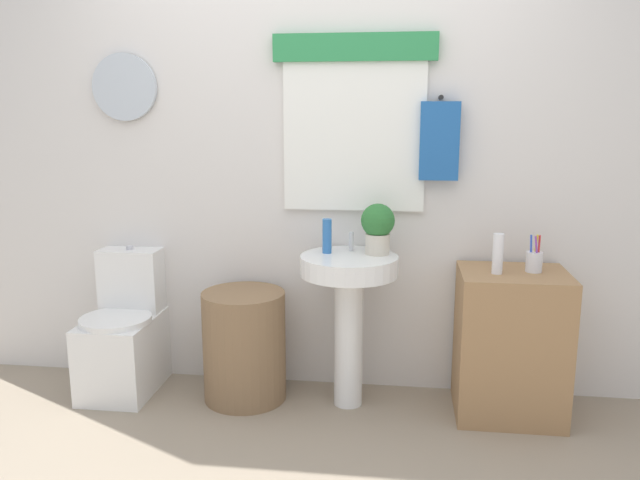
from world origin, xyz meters
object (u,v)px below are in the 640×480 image
toilet (125,337)px  soap_bottle (327,236)px  laundry_hamper (244,346)px  pedestal_sink (349,295)px  lotion_bottle (498,254)px  potted_plant (378,226)px  wooden_cabinet (510,344)px  toothbrush_cup (534,261)px

toilet → soap_bottle: soap_bottle is taller
laundry_hamper → pedestal_sink: bearing=0.0°
laundry_hamper → lotion_bottle: size_ratio=2.99×
laundry_hamper → lotion_bottle: (1.29, -0.04, 0.55)m
soap_bottle → potted_plant: bearing=2.2°
laundry_hamper → wooden_cabinet: size_ratio=0.79×
pedestal_sink → toothbrush_cup: toothbrush_cup is taller
laundry_hamper → potted_plant: 0.96m
laundry_hamper → pedestal_sink: pedestal_sink is taller
toilet → potted_plant: (1.39, 0.03, 0.65)m
toilet → laundry_hamper: (0.69, -0.03, -0.00)m
toilet → pedestal_sink: pedestal_sink is taller
soap_bottle → lotion_bottle: soap_bottle is taller
toilet → laundry_hamper: 0.69m
wooden_cabinet → soap_bottle: bearing=177.0°
toothbrush_cup → soap_bottle: bearing=178.3°
laundry_hamper → wooden_cabinet: 1.38m
wooden_cabinet → potted_plant: potted_plant is taller
pedestal_sink → soap_bottle: 0.32m
toilet → pedestal_sink: (1.25, -0.03, 0.30)m
laundry_hamper → toothbrush_cup: (1.48, 0.02, 0.51)m
laundry_hamper → toilet: bearing=177.2°
pedestal_sink → wooden_cabinet: (0.82, 0.00, -0.23)m
pedestal_sink → lotion_bottle: bearing=-3.1°
laundry_hamper → lotion_bottle: bearing=-1.8°
soap_bottle → toothbrush_cup: soap_bottle is taller
wooden_cabinet → toothbrush_cup: bearing=12.1°
pedestal_sink → toilet: bearing=178.5°
toothbrush_cup → potted_plant: bearing=177.0°
toilet → lotion_bottle: size_ratio=3.97×
potted_plant → lotion_bottle: (0.59, -0.10, -0.10)m
wooden_cabinet → lotion_bottle: (-0.09, -0.04, 0.48)m
laundry_hamper → lotion_bottle: 1.40m
potted_plant → pedestal_sink: bearing=-156.8°
laundry_hamper → potted_plant: (0.70, 0.06, 0.66)m
wooden_cabinet → potted_plant: (-0.68, 0.06, 0.58)m
soap_bottle → lotion_bottle: (0.85, -0.09, -0.05)m
pedestal_sink → lotion_bottle: (0.73, -0.04, 0.25)m
lotion_bottle → toothbrush_cup: lotion_bottle is taller
laundry_hamper → soap_bottle: soap_bottle is taller
wooden_cabinet → potted_plant: 0.90m
wooden_cabinet → potted_plant: size_ratio=2.87×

